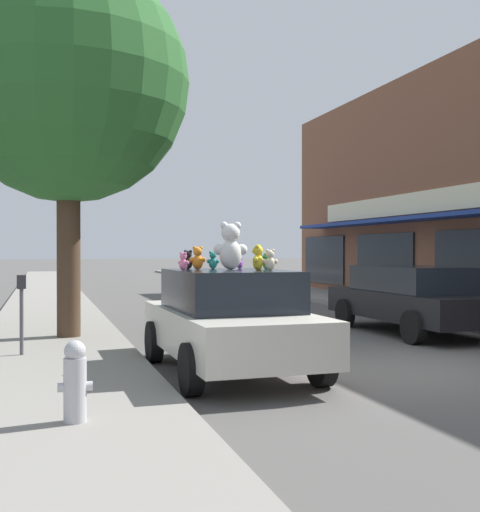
% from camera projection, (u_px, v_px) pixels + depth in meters
% --- Properties ---
extents(ground_plane, '(260.00, 260.00, 0.00)m').
position_uv_depth(ground_plane, '(409.00, 370.00, 9.61)').
color(ground_plane, '#514F4C').
extents(sidewalk_near, '(2.63, 90.00, 0.13)m').
position_uv_depth(sidewalk_near, '(59.00, 387.00, 8.13)').
color(sidewalk_near, gray).
rests_on(sidewalk_near, ground_plane).
extents(plush_art_car, '(2.01, 4.07, 1.51)m').
position_uv_depth(plush_art_car, '(229.00, 319.00, 9.35)').
color(plush_art_car, beige).
rests_on(plush_art_car, ground_plane).
extents(teddy_bear_giant, '(0.54, 0.34, 0.72)m').
position_uv_depth(teddy_bear_giant, '(231.00, 247.00, 9.65)').
color(teddy_bear_giant, white).
rests_on(teddy_bear_giant, plush_art_car).
extents(teddy_bear_red, '(0.13, 0.18, 0.23)m').
position_uv_depth(teddy_bear_red, '(259.00, 262.00, 9.87)').
color(teddy_bear_red, red).
rests_on(teddy_bear_red, plush_art_car).
extents(teddy_bear_teal, '(0.21, 0.17, 0.28)m').
position_uv_depth(teddy_bear_teal, '(213.00, 260.00, 9.92)').
color(teddy_bear_teal, teal).
rests_on(teddy_bear_teal, plush_art_car).
extents(teddy_bear_cream, '(0.23, 0.16, 0.31)m').
position_uv_depth(teddy_bear_cream, '(270.00, 260.00, 9.16)').
color(teddy_bear_cream, beige).
rests_on(teddy_bear_cream, plush_art_car).
extents(teddy_bear_orange, '(0.26, 0.16, 0.35)m').
position_uv_depth(teddy_bear_orange, '(198.00, 258.00, 9.62)').
color(teddy_bear_orange, orange).
rests_on(teddy_bear_orange, plush_art_car).
extents(teddy_bear_yellow, '(0.23, 0.27, 0.37)m').
position_uv_depth(teddy_bear_yellow, '(258.00, 258.00, 9.20)').
color(teddy_bear_yellow, yellow).
rests_on(teddy_bear_yellow, plush_art_car).
extents(teddy_bear_green, '(0.15, 0.19, 0.25)m').
position_uv_depth(teddy_bear_green, '(266.00, 261.00, 9.80)').
color(teddy_bear_green, green).
rests_on(teddy_bear_green, plush_art_car).
extents(teddy_bear_pink, '(0.17, 0.19, 0.27)m').
position_uv_depth(teddy_bear_pink, '(183.00, 261.00, 9.24)').
color(teddy_bear_pink, pink).
rests_on(teddy_bear_pink, plush_art_car).
extents(teddy_bear_purple, '(0.16, 0.13, 0.21)m').
position_uv_depth(teddy_bear_purple, '(240.00, 262.00, 10.09)').
color(teddy_bear_purple, purple).
rests_on(teddy_bear_purple, plush_art_car).
extents(teddy_bear_black, '(0.22, 0.18, 0.30)m').
position_uv_depth(teddy_bear_black, '(188.00, 260.00, 9.85)').
color(teddy_bear_black, black).
rests_on(teddy_bear_black, plush_art_car).
extents(parked_car_far_center, '(2.02, 4.67, 1.45)m').
position_uv_depth(parked_car_far_center, '(413.00, 297.00, 13.88)').
color(parked_car_far_center, black).
rests_on(parked_car_far_center, ground_plane).
extents(street_tree, '(4.66, 4.66, 7.25)m').
position_uv_depth(street_tree, '(68.00, 83.00, 12.35)').
color(street_tree, '#473323').
rests_on(street_tree, sidewalk_near).
extents(fire_hydrant, '(0.33, 0.22, 0.79)m').
position_uv_depth(fire_hydrant, '(75.00, 381.00, 6.20)').
color(fire_hydrant, '#B2B2B7').
rests_on(fire_hydrant, sidewalk_near).
extents(parking_meter, '(0.14, 0.10, 1.27)m').
position_uv_depth(parking_meter, '(22.00, 304.00, 10.20)').
color(parking_meter, '#4C4C51').
rests_on(parking_meter, sidewalk_near).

